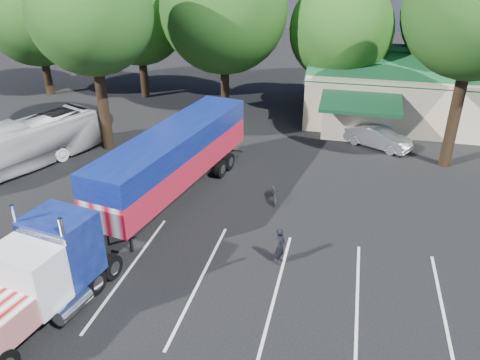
% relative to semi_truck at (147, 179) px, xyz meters
% --- Properties ---
extents(ground, '(120.00, 120.00, 0.00)m').
position_rel_semi_truck_xyz_m(ground, '(3.85, 2.14, -2.36)').
color(ground, black).
rests_on(ground, ground).
extents(event_hall, '(24.20, 14.12, 5.55)m').
position_rel_semi_truck_xyz_m(event_hall, '(17.59, 19.95, -0.15)').
color(event_hall, '#BEB38D').
rests_on(event_hall, ground).
extents(tree_row_a, '(9.00, 9.00, 11.68)m').
position_rel_semi_truck_xyz_m(tree_row_a, '(-18.15, 18.64, 4.80)').
color(tree_row_a, black).
rests_on(tree_row_a, ground).
extents(tree_row_b, '(8.40, 8.40, 11.35)m').
position_rel_semi_truck_xyz_m(tree_row_b, '(-9.15, 19.94, 4.77)').
color(tree_row_b, black).
rests_on(tree_row_b, ground).
extents(tree_row_c, '(10.00, 10.00, 13.05)m').
position_rel_semi_truck_xyz_m(tree_row_c, '(-1.15, 18.34, 5.68)').
color(tree_row_c, black).
rests_on(tree_row_c, ground).
extents(tree_row_d, '(8.00, 8.00, 10.60)m').
position_rel_semi_truck_xyz_m(tree_row_d, '(7.85, 19.64, 4.23)').
color(tree_row_d, black).
rests_on(tree_row_d, ground).
extents(tree_row_e, '(9.60, 9.60, 12.90)m').
position_rel_semi_truck_xyz_m(tree_row_e, '(16.85, 20.14, 5.73)').
color(tree_row_e, black).
rests_on(tree_row_e, ground).
extents(tree_near_left, '(7.60, 7.60, 12.65)m').
position_rel_semi_truck_xyz_m(tree_near_left, '(-6.65, 8.14, 6.45)').
color(tree_near_left, black).
rests_on(tree_near_left, ground).
extents(tree_near_right, '(8.00, 8.00, 13.50)m').
position_rel_semi_truck_xyz_m(tree_near_right, '(15.35, 10.64, 7.10)').
color(tree_near_right, black).
rests_on(tree_near_right, ground).
extents(semi_truck, '(5.86, 20.02, 4.17)m').
position_rel_semi_truck_xyz_m(semi_truck, '(0.00, 0.00, 0.00)').
color(semi_truck, black).
rests_on(semi_truck, ground).
extents(woman, '(0.53, 0.70, 1.72)m').
position_rel_semi_truck_xyz_m(woman, '(6.87, -1.89, -1.50)').
color(woman, black).
rests_on(woman, ground).
extents(bicycle, '(1.08, 1.84, 0.91)m').
position_rel_semi_truck_xyz_m(bicycle, '(5.65, 3.58, -1.90)').
color(bicycle, black).
rests_on(bicycle, ground).
extents(tour_bus, '(6.43, 10.76, 2.96)m').
position_rel_semi_truck_xyz_m(tour_bus, '(-10.26, 3.92, -0.88)').
color(tour_bus, silver).
rests_on(tour_bus, ground).
extents(silver_sedan, '(4.73, 3.52, 1.49)m').
position_rel_semi_truck_xyz_m(silver_sedan, '(11.26, 12.64, -1.61)').
color(silver_sedan, '#B0B1B8').
rests_on(silver_sedan, ground).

